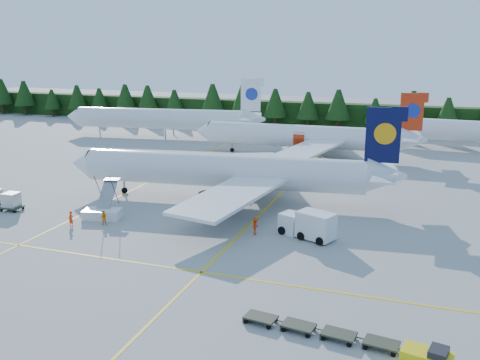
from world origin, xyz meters
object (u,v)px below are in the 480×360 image
(baggage_tug, at_px, (428,360))
(service_truck, at_px, (307,224))
(airliner_navy, at_px, (217,171))
(airliner_red, at_px, (297,136))
(airstairs, at_px, (103,211))

(baggage_tug, bearing_deg, service_truck, 132.61)
(airliner_navy, bearing_deg, airliner_red, 77.25)
(airliner_red, distance_m, baggage_tug, 66.13)
(airliner_navy, xyz_separation_m, baggage_tug, (26.29, -31.09, -2.97))
(airliner_navy, relative_size, airstairs, 6.77)
(airliner_navy, relative_size, baggage_tug, 13.15)
(baggage_tug, bearing_deg, airliner_red, 122.72)
(airstairs, distance_m, baggage_tug, 40.84)
(airstairs, bearing_deg, airliner_navy, 36.18)
(airliner_navy, xyz_separation_m, service_truck, (14.11, -10.21, -2.31))
(airstairs, xyz_separation_m, baggage_tug, (35.95, -19.36, -0.05))
(airliner_red, relative_size, baggage_tug, 12.45)
(airliner_red, bearing_deg, airstairs, -108.94)
(airstairs, height_order, baggage_tug, airstairs)
(airliner_navy, bearing_deg, baggage_tug, -56.43)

